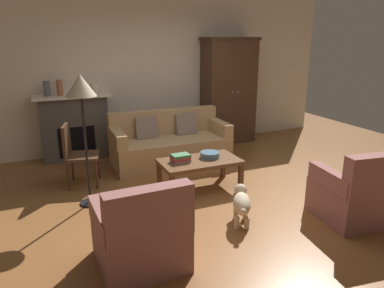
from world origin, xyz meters
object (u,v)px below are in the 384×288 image
(couch, at_px, (170,145))
(mantel_vase_slate, at_px, (47,89))
(armoire, at_px, (228,91))
(book_stack, at_px, (181,158))
(coffee_table, at_px, (200,164))
(mantel_vase_terracotta, at_px, (60,88))
(side_chair_wooden, at_px, (76,151))
(mantel_vase_cream, at_px, (95,88))
(armchair_near_right, at_px, (356,194))
(armchair_near_left, at_px, (141,235))
(floor_lamp, at_px, (81,93))
(fireplace, at_px, (75,127))
(dog, at_px, (242,203))
(fruit_bowl, at_px, (210,155))

(couch, bearing_deg, mantel_vase_slate, 154.43)
(armoire, height_order, book_stack, armoire)
(coffee_table, relative_size, mantel_vase_terracotta, 4.30)
(mantel_vase_terracotta, bearing_deg, armoire, -1.10)
(book_stack, relative_size, side_chair_wooden, 0.29)
(mantel_vase_cream, xyz_separation_m, armchair_near_right, (2.32, -3.59, -0.89))
(mantel_vase_terracotta, xyz_separation_m, armchair_near_right, (2.88, -3.59, -0.93))
(armchair_near_left, bearing_deg, mantel_vase_terracotta, 95.96)
(mantel_vase_slate, distance_m, mantel_vase_cream, 0.76)
(mantel_vase_slate, relative_size, floor_lamp, 0.15)
(couch, xyz_separation_m, mantel_vase_terracotta, (-1.59, 0.86, 0.93))
(coffee_table, distance_m, side_chair_wooden, 1.76)
(couch, bearing_deg, floor_lamp, -143.93)
(mantel_vase_terracotta, height_order, side_chair_wooden, mantel_vase_terracotta)
(couch, distance_m, mantel_vase_slate, 2.19)
(couch, bearing_deg, coffee_table, -89.34)
(armchair_near_left, height_order, armchair_near_right, same)
(mantel_vase_slate, xyz_separation_m, floor_lamp, (0.31, -1.93, 0.17))
(fireplace, xyz_separation_m, mantel_vase_cream, (0.38, -0.02, 0.64))
(fireplace, bearing_deg, dog, -65.22)
(fruit_bowl, xyz_separation_m, armchair_near_left, (-1.42, -1.47, -0.14))
(book_stack, relative_size, mantel_vase_slate, 1.06)
(mantel_vase_cream, distance_m, armchair_near_right, 4.36)
(dog, bearing_deg, armchair_near_left, -164.97)
(mantel_vase_slate, xyz_separation_m, dog, (1.83, -3.12, -1.00))
(couch, height_order, coffee_table, couch)
(armchair_near_left, bearing_deg, side_chair_wooden, 97.92)
(couch, relative_size, coffee_table, 1.75)
(mantel_vase_slate, height_order, side_chair_wooden, mantel_vase_slate)
(coffee_table, distance_m, floor_lamp, 1.83)
(armchair_near_left, bearing_deg, couch, 64.81)
(mantel_vase_terracotta, relative_size, side_chair_wooden, 0.28)
(mantel_vase_cream, relative_size, dog, 0.34)
(side_chair_wooden, bearing_deg, coffee_table, -27.62)
(coffee_table, relative_size, floor_lamp, 0.67)
(mantel_vase_slate, relative_size, mantel_vase_terracotta, 0.96)
(armoire, bearing_deg, mantel_vase_cream, 178.66)
(book_stack, bearing_deg, armchair_near_left, -123.66)
(mantel_vase_slate, relative_size, armchair_near_right, 0.28)
(armchair_near_left, xyz_separation_m, armchair_near_right, (2.51, -0.12, 0.00))
(coffee_table, bearing_deg, side_chair_wooden, 152.38)
(fruit_bowl, bearing_deg, fireplace, 128.43)
(coffee_table, distance_m, mantel_vase_terracotta, 2.74)
(coffee_table, bearing_deg, armchair_near_left, -131.11)
(armchair_near_right, xyz_separation_m, dog, (-1.25, 0.47, -0.07))
(mantel_vase_cream, bearing_deg, couch, -39.76)
(fruit_bowl, bearing_deg, armoire, 55.12)
(armchair_near_left, height_order, side_chair_wooden, side_chair_wooden)
(couch, xyz_separation_m, fruit_bowl, (0.19, -1.14, 0.14))
(armoire, xyz_separation_m, armchair_near_left, (-2.77, -3.41, -0.71))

